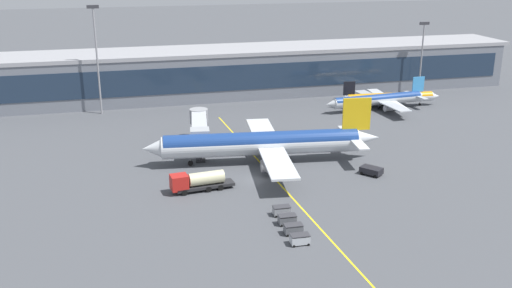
% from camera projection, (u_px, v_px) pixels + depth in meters
% --- Properties ---
extents(ground_plane, '(700.00, 700.00, 0.00)m').
position_uv_depth(ground_plane, '(256.00, 180.00, 103.11)').
color(ground_plane, '#47494F').
extents(apron_lead_in_line, '(3.99, 79.93, 0.01)m').
position_uv_depth(apron_lead_in_line, '(271.00, 174.00, 105.72)').
color(apron_lead_in_line, yellow).
rests_on(apron_lead_in_line, ground_plane).
extents(terminal_building, '(178.25, 18.29, 13.07)m').
position_uv_depth(terminal_building, '(206.00, 73.00, 160.94)').
color(terminal_building, slate).
rests_on(terminal_building, ground_plane).
extents(main_airliner, '(45.45, 36.07, 12.09)m').
position_uv_depth(main_airliner, '(263.00, 143.00, 110.47)').
color(main_airliner, silver).
rests_on(main_airliner, ground_plane).
extents(jet_bridge, '(6.05, 18.16, 6.55)m').
position_uv_depth(jet_bridge, '(199.00, 126.00, 118.15)').
color(jet_bridge, '#B2B7BC').
rests_on(jet_bridge, ground_plane).
extents(fuel_tanker, '(11.01, 3.67, 3.25)m').
position_uv_depth(fuel_tanker, '(198.00, 181.00, 97.94)').
color(fuel_tanker, '#232326').
rests_on(fuel_tanker, ground_plane).
extents(pushback_tug, '(4.14, 4.42, 1.40)m').
position_uv_depth(pushback_tug, '(371.00, 170.00, 105.35)').
color(pushback_tug, black).
rests_on(pushback_tug, ground_plane).
extents(baggage_cart_0, '(2.69, 1.69, 1.48)m').
position_uv_depth(baggage_cart_0, '(300.00, 239.00, 80.27)').
color(baggage_cart_0, '#B2B7BC').
rests_on(baggage_cart_0, ground_plane).
extents(baggage_cart_1, '(2.69, 1.69, 1.48)m').
position_uv_depth(baggage_cart_1, '(293.00, 229.00, 83.23)').
color(baggage_cart_1, '#595B60').
rests_on(baggage_cart_1, ground_plane).
extents(baggage_cart_2, '(2.69, 1.69, 1.48)m').
position_uv_depth(baggage_cart_2, '(287.00, 219.00, 86.20)').
color(baggage_cart_2, '#595B60').
rests_on(baggage_cart_2, ground_plane).
extents(baggage_cart_3, '(2.69, 1.69, 1.48)m').
position_uv_depth(baggage_cart_3, '(282.00, 210.00, 89.16)').
color(baggage_cart_3, gray).
rests_on(baggage_cart_3, ground_plane).
extents(commuter_jet_far, '(29.27, 23.26, 7.76)m').
position_uv_depth(commuter_jet_far, '(378.00, 100.00, 147.94)').
color(commuter_jet_far, '#B2B7BC').
rests_on(commuter_jet_far, ground_plane).
extents(commuter_jet_near, '(27.61, 22.01, 7.03)m').
position_uv_depth(commuter_jet_near, '(389.00, 98.00, 150.98)').
color(commuter_jet_near, silver).
rests_on(commuter_jet_near, ground_plane).
extents(apron_light_mast_1, '(2.80, 0.50, 26.44)m').
position_uv_depth(apron_light_mast_1, '(97.00, 52.00, 140.47)').
color(apron_light_mast_1, gray).
rests_on(apron_light_mast_1, ground_plane).
extents(apron_light_mast_2, '(2.80, 0.50, 20.06)m').
position_uv_depth(apron_light_mast_2, '(422.00, 51.00, 162.14)').
color(apron_light_mast_2, gray).
rests_on(apron_light_mast_2, ground_plane).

